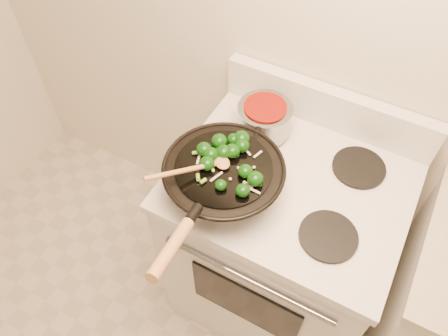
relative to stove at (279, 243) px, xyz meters
The scene contains 5 objects.
stove is the anchor object (origin of this frame).
wok 0.58m from the stove, 138.67° to the right, with size 0.38×0.63×0.24m.
stirfry 0.64m from the stove, 146.13° to the right, with size 0.25×0.24×0.04m.
wooden_spoon 0.68m from the stove, 138.47° to the right, with size 0.19×0.24×0.07m.
saucepan 0.57m from the stove, 141.08° to the left, with size 0.19×0.31×0.11m.
Camera 1 is at (0.08, 0.30, 2.10)m, focal length 35.00 mm.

